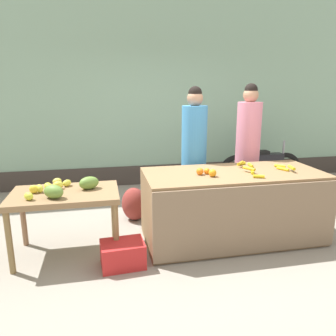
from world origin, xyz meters
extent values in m
plane|color=gray|center=(0.00, 0.00, 0.00)|extent=(24.00, 24.00, 0.00)
cube|color=#8CB299|center=(0.00, 2.60, 1.73)|extent=(8.60, 0.20, 3.46)
cube|color=#3F3833|center=(0.00, 2.49, 0.18)|extent=(8.60, 0.04, 0.36)
cube|color=olive|center=(0.43, 0.00, 0.42)|extent=(2.10, 0.91, 0.84)
cube|color=#846C53|center=(0.43, -0.47, 0.42)|extent=(2.10, 0.03, 0.78)
cube|color=olive|center=(-1.49, 0.00, 0.68)|extent=(1.13, 0.71, 0.06)
cylinder|color=olive|center=(-2.01, -0.30, 0.33)|extent=(0.06, 0.06, 0.65)
cylinder|color=olive|center=(-0.98, -0.30, 0.33)|extent=(0.06, 0.06, 0.65)
cylinder|color=#8D684B|center=(-2.01, 0.30, 0.33)|extent=(0.06, 0.06, 0.65)
cylinder|color=olive|center=(-0.98, 0.30, 0.33)|extent=(0.06, 0.06, 0.65)
cylinder|color=gold|center=(0.74, 0.21, 0.85)|extent=(0.06, 0.15, 0.04)
cylinder|color=gold|center=(0.59, -0.30, 0.85)|extent=(0.13, 0.08, 0.04)
cylinder|color=yellow|center=(0.62, -0.09, 0.85)|extent=(0.09, 0.16, 0.04)
cylinder|color=yellow|center=(1.08, 0.09, 0.85)|extent=(0.12, 0.12, 0.04)
cylinder|color=yellow|center=(1.04, -0.05, 0.85)|extent=(0.10, 0.15, 0.04)
cylinder|color=yellow|center=(0.66, 0.31, 0.85)|extent=(0.14, 0.10, 0.04)
cylinder|color=gold|center=(0.61, 0.22, 0.88)|extent=(0.12, 0.13, 0.04)
cylinder|color=gold|center=(1.10, -0.12, 0.88)|extent=(0.06, 0.15, 0.04)
cylinder|color=gold|center=(0.59, -0.06, 0.88)|extent=(0.11, 0.15, 0.04)
sphere|color=orange|center=(0.00, -0.04, 0.88)|extent=(0.08, 0.08, 0.08)
sphere|color=orange|center=(0.11, -0.15, 0.88)|extent=(0.09, 0.09, 0.09)
sphere|color=orange|center=(0.09, -0.03, 0.87)|extent=(0.07, 0.07, 0.07)
ellipsoid|color=gold|center=(-1.68, 0.15, 0.75)|extent=(0.11, 0.14, 0.07)
ellipsoid|color=#D2DF3B|center=(-1.81, -0.19, 0.75)|extent=(0.12, 0.12, 0.08)
ellipsoid|color=#E2DF43|center=(-1.75, 0.04, 0.76)|extent=(0.11, 0.12, 0.09)
ellipsoid|color=yellow|center=(-1.48, 0.22, 0.75)|extent=(0.12, 0.13, 0.08)
ellipsoid|color=yellow|center=(-1.80, 0.03, 0.76)|extent=(0.11, 0.10, 0.09)
ellipsoid|color=#DFD645|center=(-1.57, 0.13, 0.76)|extent=(0.12, 0.10, 0.09)
ellipsoid|color=#D6CA4B|center=(-1.60, 0.30, 0.75)|extent=(0.13, 0.12, 0.08)
ellipsoid|color=yellow|center=(-1.28, 0.08, 0.75)|extent=(0.07, 0.12, 0.08)
ellipsoid|color=olive|center=(-1.23, 0.06, 0.78)|extent=(0.26, 0.22, 0.14)
ellipsoid|color=olive|center=(-1.57, -0.18, 0.78)|extent=(0.26, 0.24, 0.14)
cylinder|color=#33333D|center=(0.15, 0.70, 0.35)|extent=(0.29, 0.29, 0.71)
cylinder|color=#3F8CCC|center=(0.15, 0.70, 1.14)|extent=(0.34, 0.34, 0.86)
sphere|color=tan|center=(0.15, 0.70, 1.66)|extent=(0.21, 0.21, 0.21)
sphere|color=black|center=(0.15, 0.70, 1.73)|extent=(0.18, 0.18, 0.18)
cylinder|color=#33333D|center=(0.95, 0.76, 0.36)|extent=(0.29, 0.29, 0.72)
cylinder|color=pink|center=(0.95, 0.76, 1.16)|extent=(0.34, 0.34, 0.88)
sphere|color=tan|center=(0.95, 0.76, 1.70)|extent=(0.21, 0.21, 0.21)
sphere|color=black|center=(0.95, 0.76, 1.77)|extent=(0.18, 0.18, 0.18)
torus|color=black|center=(2.20, 1.76, 0.33)|extent=(0.65, 0.09, 0.65)
torus|color=black|center=(1.25, 1.76, 0.33)|extent=(0.65, 0.09, 0.65)
cube|color=black|center=(1.72, 1.76, 0.51)|extent=(0.80, 0.18, 0.28)
cube|color=black|center=(1.62, 1.76, 0.67)|extent=(0.44, 0.16, 0.08)
cylinder|color=gray|center=(2.15, 1.76, 0.68)|extent=(0.04, 0.04, 0.40)
cube|color=red|center=(-0.92, -0.39, 0.13)|extent=(0.46, 0.35, 0.26)
ellipsoid|color=maroon|center=(-0.68, 0.79, 0.23)|extent=(0.47, 0.46, 0.46)
camera|label=1|loc=(-1.08, -3.43, 1.80)|focal=34.50mm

